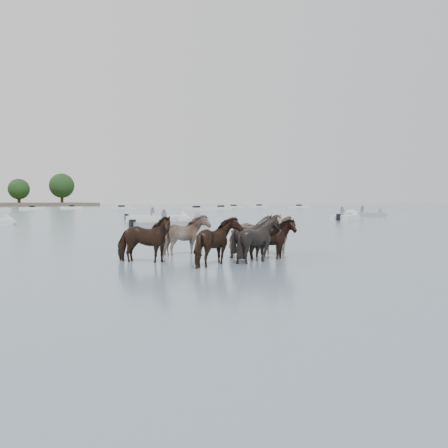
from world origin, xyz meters
name	(u,v)px	position (x,y,z in m)	size (l,w,h in m)	color
ground	(311,262)	(0.00, 0.00, 0.00)	(400.00, 400.00, 0.00)	#4E6270
pony_herd	(234,239)	(-1.87, 1.77, 0.65)	(7.02, 4.94, 1.62)	black
swimming_pony	(238,230)	(3.39, 13.38, 0.10)	(0.72, 0.44, 0.44)	black
motorboat_b	(180,224)	(1.40, 19.25, 0.22)	(6.30, 3.02, 1.92)	gray
motorboat_c	(165,218)	(3.10, 29.66, 0.22)	(6.18, 3.18, 1.92)	silver
motorboat_d	(347,217)	(20.41, 25.45, 0.23)	(5.15, 4.57, 1.92)	silver
motorboat_e	(371,215)	(28.18, 31.37, 0.23)	(5.09, 3.34, 1.92)	gray
distant_flotilla	(90,209)	(1.32, 78.95, 0.26)	(101.86, 24.51, 0.93)	silver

